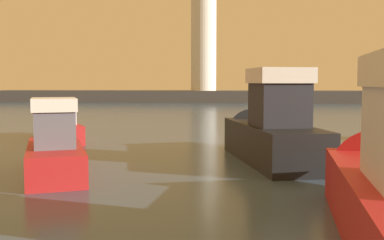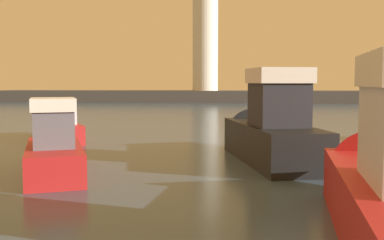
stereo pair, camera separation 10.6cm
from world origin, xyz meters
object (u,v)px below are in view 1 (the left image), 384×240
object	(u,v)px
motorboat_0	(54,148)
motorboat_1	(266,131)
motorboat_2	(55,127)
lighthouse	(204,36)

from	to	relation	value
motorboat_0	motorboat_1	size ratio (longest dim) A/B	0.75
motorboat_1	motorboat_2	bearing A→B (deg)	154.47
motorboat_0	motorboat_1	world-z (taller)	motorboat_1
motorboat_0	motorboat_2	size ratio (longest dim) A/B	1.00
lighthouse	motorboat_1	size ratio (longest dim) A/B	2.02
motorboat_1	lighthouse	bearing A→B (deg)	96.66
lighthouse	motorboat_2	distance (m)	46.87
lighthouse	motorboat_1	xyz separation A→B (m)	(5.93, -50.74, -8.81)
motorboat_2	lighthouse	bearing A→B (deg)	84.26
motorboat_0	motorboat_1	xyz separation A→B (m)	(7.21, 3.25, 0.33)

